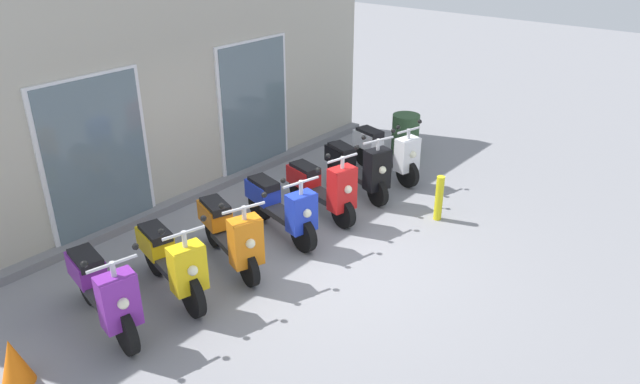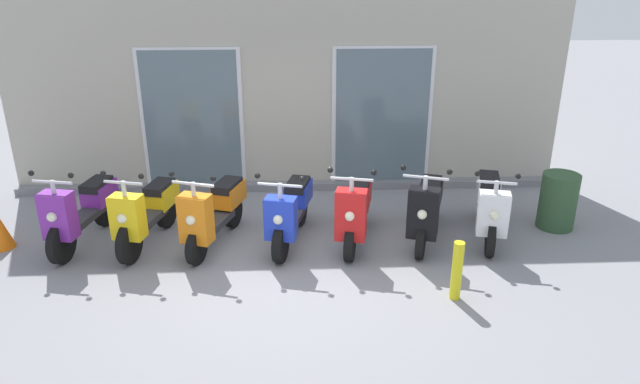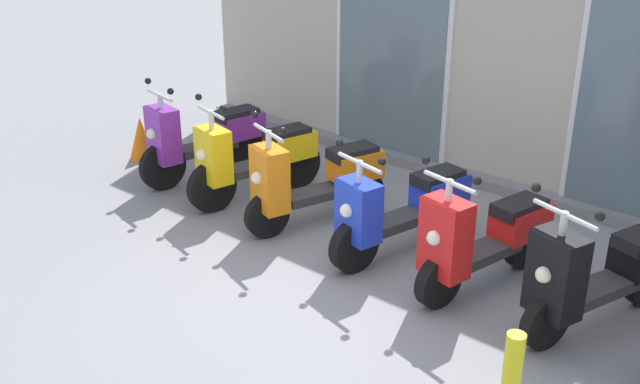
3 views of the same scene
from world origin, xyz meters
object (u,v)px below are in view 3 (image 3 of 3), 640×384
at_px(scooter_yellow, 255,158).
at_px(scooter_red, 483,238).
at_px(scooter_purple, 204,138).
at_px(curb_bollard, 511,382).
at_px(scooter_blue, 402,209).
at_px(traffic_cone, 141,138).
at_px(scooter_orange, 314,179).
at_px(scooter_black, 600,273).

height_order(scooter_yellow, scooter_red, scooter_red).
bearing_deg(scooter_purple, curb_bollard, -19.02).
bearing_deg(curb_bollard, scooter_purple, 160.98).
relative_size(scooter_purple, scooter_red, 1.09).
bearing_deg(scooter_blue, traffic_cone, -179.97).
bearing_deg(scooter_blue, scooter_purple, 178.32).
distance_m(scooter_purple, scooter_orange, 1.75).
distance_m(scooter_purple, traffic_cone, 1.09).
bearing_deg(scooter_orange, curb_bollard, -27.01).
bearing_deg(scooter_black, curb_bollard, -89.10).
distance_m(scooter_blue, curb_bollard, 2.37).
bearing_deg(scooter_black, traffic_cone, 179.76).
distance_m(curb_bollard, traffic_cone, 5.84).
bearing_deg(scooter_red, scooter_yellow, 178.27).
bearing_deg(scooter_purple, scooter_yellow, -4.13).
relative_size(scooter_purple, traffic_cone, 3.15).
xyz_separation_m(scooter_purple, traffic_cone, (-1.06, -0.08, -0.22)).
relative_size(scooter_yellow, scooter_red, 1.06).
relative_size(scooter_orange, scooter_black, 0.97).
bearing_deg(traffic_cone, scooter_yellow, 0.61).
distance_m(scooter_orange, curb_bollard, 3.19).
bearing_deg(curb_bollard, traffic_cone, 165.14).
xyz_separation_m(scooter_red, traffic_cone, (-4.66, 0.06, -0.20)).
distance_m(scooter_purple, scooter_blue, 2.75).
distance_m(scooter_yellow, curb_bollard, 4.02).
bearing_deg(scooter_yellow, curb_bollard, -22.20).
distance_m(scooter_purple, scooter_yellow, 0.87).
distance_m(scooter_red, traffic_cone, 4.66).
bearing_deg(curb_bollard, scooter_black, 90.90).
height_order(scooter_red, traffic_cone, scooter_red).
relative_size(scooter_yellow, traffic_cone, 3.06).
height_order(scooter_yellow, traffic_cone, scooter_yellow).
relative_size(scooter_black, traffic_cone, 2.98).
distance_m(scooter_black, traffic_cone, 5.62).
distance_m(scooter_orange, scooter_black, 2.82).
distance_m(scooter_purple, scooter_black, 4.56).
bearing_deg(scooter_black, scooter_orange, -179.46).
height_order(scooter_purple, curb_bollard, scooter_purple).
height_order(scooter_blue, traffic_cone, scooter_blue).
bearing_deg(scooter_orange, traffic_cone, 178.97).
bearing_deg(scooter_black, scooter_blue, 179.19).
relative_size(scooter_purple, scooter_blue, 1.03).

